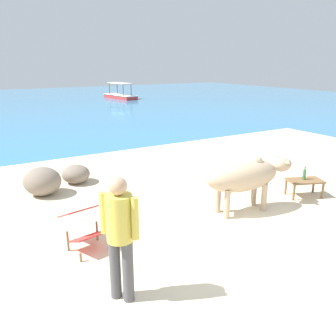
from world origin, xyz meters
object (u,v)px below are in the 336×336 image
at_px(cow, 245,176).
at_px(low_bench_table, 305,182).
at_px(bottle, 304,174).
at_px(boat_red, 120,95).
at_px(person_standing, 120,230).
at_px(deck_chair_far, 83,225).

xyz_separation_m(cow, low_bench_table, (1.72, -0.10, -0.42)).
bearing_deg(bottle, boat_red, 76.61).
xyz_separation_m(low_bench_table, bottle, (0.00, 0.04, 0.18)).
relative_size(low_bench_table, boat_red, 0.23).
relative_size(cow, bottle, 6.83).
relative_size(cow, person_standing, 1.25).
relative_size(cow, boat_red, 0.53).
xyz_separation_m(cow, bottle, (1.72, -0.06, -0.24)).
bearing_deg(deck_chair_far, bottle, 76.38).
distance_m(cow, low_bench_table, 1.77).
height_order(person_standing, boat_red, person_standing).
bearing_deg(person_standing, cow, 163.69).
xyz_separation_m(bottle, deck_chair_far, (-4.89, 0.31, -0.12)).
bearing_deg(low_bench_table, deck_chair_far, -162.66).
height_order(cow, bottle, cow).
relative_size(low_bench_table, bottle, 2.93).
xyz_separation_m(cow, deck_chair_far, (-3.17, 0.25, -0.36)).
xyz_separation_m(bottle, person_standing, (-4.88, -1.18, 0.44)).
bearing_deg(boat_red, cow, 153.79).
bearing_deg(cow, person_standing, -151.58).
distance_m(bottle, deck_chair_far, 4.90).
bearing_deg(person_standing, boat_red, -151.04).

